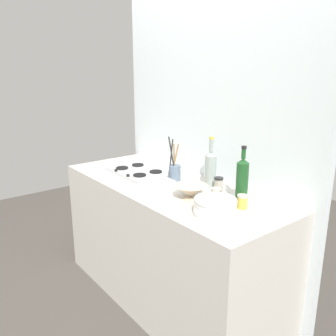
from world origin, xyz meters
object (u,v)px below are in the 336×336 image
at_px(stovetop_hob, 139,172).
at_px(wine_bottle_leftmost, 211,168).
at_px(wine_bottle_mid_left, 242,180).
at_px(condiment_jar_rear, 216,194).
at_px(condiment_jar_front, 242,202).
at_px(mixing_bowl, 191,191).
at_px(utensil_crock, 175,171).
at_px(plate_stack, 215,206).
at_px(condiment_jar_spare, 219,184).
at_px(butter_dish, 163,184).

height_order(stovetop_hob, wine_bottle_leftmost, wine_bottle_leftmost).
xyz_separation_m(wine_bottle_mid_left, condiment_jar_rear, (-0.12, -0.09, -0.10)).
height_order(condiment_jar_front, condiment_jar_rear, condiment_jar_front).
height_order(wine_bottle_mid_left, mixing_bowl, wine_bottle_mid_left).
distance_m(utensil_crock, condiment_jar_rear, 0.47).
bearing_deg(plate_stack, condiment_jar_front, 79.52).
bearing_deg(condiment_jar_front, plate_stack, -100.48).
bearing_deg(wine_bottle_mid_left, condiment_jar_rear, -145.13).
distance_m(plate_stack, condiment_jar_rear, 0.22).
distance_m(stovetop_hob, plate_stack, 0.93).
height_order(stovetop_hob, wine_bottle_mid_left, wine_bottle_mid_left).
bearing_deg(plate_stack, wine_bottle_leftmost, 138.62).
relative_size(mixing_bowl, condiment_jar_spare, 2.30).
bearing_deg(mixing_bowl, condiment_jar_rear, 39.11).
height_order(stovetop_hob, condiment_jar_rear, condiment_jar_rear).
distance_m(utensil_crock, condiment_jar_front, 0.65).
bearing_deg(condiment_jar_rear, wine_bottle_mid_left, 34.87).
bearing_deg(plate_stack, mixing_bowl, 166.85).
bearing_deg(utensil_crock, wine_bottle_leftmost, 22.61).
xyz_separation_m(plate_stack, mixing_bowl, (-0.28, 0.06, -0.00)).
relative_size(wine_bottle_mid_left, condiment_jar_spare, 3.71).
height_order(wine_bottle_leftmost, condiment_jar_spare, wine_bottle_leftmost).
xyz_separation_m(condiment_jar_front, condiment_jar_rear, (-0.19, -0.02, -0.00)).
xyz_separation_m(wine_bottle_leftmost, condiment_jar_spare, (0.10, -0.02, -0.08)).
height_order(stovetop_hob, plate_stack, plate_stack).
relative_size(plate_stack, butter_dish, 1.42).
bearing_deg(condiment_jar_spare, stovetop_hob, -164.55).
bearing_deg(stovetop_hob, wine_bottle_mid_left, 8.93).
relative_size(mixing_bowl, condiment_jar_front, 2.68).
height_order(stovetop_hob, condiment_jar_front, condiment_jar_front).
height_order(plate_stack, wine_bottle_mid_left, wine_bottle_mid_left).
height_order(plate_stack, condiment_jar_spare, condiment_jar_spare).
bearing_deg(condiment_jar_rear, wine_bottle_leftmost, 143.70).
bearing_deg(utensil_crock, condiment_jar_front, -2.24).
distance_m(butter_dish, condiment_jar_front, 0.59).
relative_size(wine_bottle_leftmost, condiment_jar_rear, 4.55).
distance_m(butter_dish, utensil_crock, 0.19).
distance_m(mixing_bowl, condiment_jar_spare, 0.23).
height_order(mixing_bowl, condiment_jar_spare, condiment_jar_spare).
distance_m(stovetop_hob, condiment_jar_rear, 0.78).
xyz_separation_m(mixing_bowl, condiment_jar_spare, (0.02, 0.23, 0.00)).
relative_size(stovetop_hob, plate_stack, 2.05).
height_order(wine_bottle_mid_left, utensil_crock, wine_bottle_mid_left).
relative_size(utensil_crock, condiment_jar_rear, 4.24).
xyz_separation_m(butter_dish, condiment_jar_rear, (0.38, 0.12, 0.01)).
bearing_deg(condiment_jar_front, stovetop_hob, -175.39).
bearing_deg(condiment_jar_spare, condiment_jar_front, -20.07).
bearing_deg(wine_bottle_leftmost, plate_stack, -41.38).
bearing_deg(wine_bottle_mid_left, condiment_jar_spare, 169.28).
bearing_deg(wine_bottle_leftmost, condiment_jar_front, -18.38).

